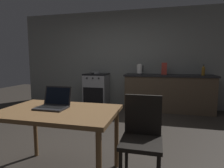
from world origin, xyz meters
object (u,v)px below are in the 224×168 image
electric_kettle (140,69)px  frying_pan (95,73)px  stove_oven (97,90)px  laptop (53,104)px  chair (142,134)px  bottle (203,70)px  cereal_box (164,69)px  dining_table (59,117)px

electric_kettle → frying_pan: (-1.19, -0.03, -0.10)m
stove_oven → laptop: size_ratio=2.84×
chair → bottle: size_ratio=3.56×
laptop → frying_pan: size_ratio=0.75×
stove_oven → cereal_box: bearing=0.7°
electric_kettle → bottle: size_ratio=1.05×
dining_table → frying_pan: size_ratio=2.83×
bottle → frying_pan: (-2.68, 0.02, -0.09)m
stove_oven → dining_table: stove_oven is taller
dining_table → cereal_box: 3.35m
stove_oven → laptop: (0.54, -3.05, 0.33)m
stove_oven → frying_pan: size_ratio=2.14×
laptop → bottle: bearing=61.4°
dining_table → bottle: 3.68m
cereal_box → dining_table: bearing=-109.8°
dining_table → chair: 0.87m
frying_pan → cereal_box: (1.80, 0.05, 0.12)m
chair → bottle: bearing=52.1°
stove_oven → frying_pan: (-0.03, -0.03, 0.48)m
bottle → frying_pan: bottle is taller
stove_oven → cereal_box: size_ratio=3.09×
stove_oven → electric_kettle: electric_kettle is taller
laptop → frying_pan: 3.08m
frying_pan → electric_kettle: bearing=1.4°
stove_oven → chair: 3.33m
chair → cereal_box: size_ratio=3.04×
dining_table → frying_pan: bearing=102.2°
stove_oven → chair: (1.48, -2.98, 0.06)m
dining_table → laptop: 0.17m
electric_kettle → cereal_box: 0.61m
dining_table → laptop: bearing=147.4°
frying_pan → laptop: bearing=-79.3°
frying_pan → stove_oven: bearing=37.3°
stove_oven → chair: size_ratio=1.02×
bottle → cereal_box: (-0.88, 0.07, 0.03)m
bottle → electric_kettle: bearing=178.1°
dining_table → electric_kettle: bearing=80.4°
laptop → dining_table: bearing=-26.1°
chair → frying_pan: frying_pan is taller
laptop → stove_oven: bearing=106.5°
stove_oven → chair: stove_oven is taller
bottle → stove_oven: bearing=179.0°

